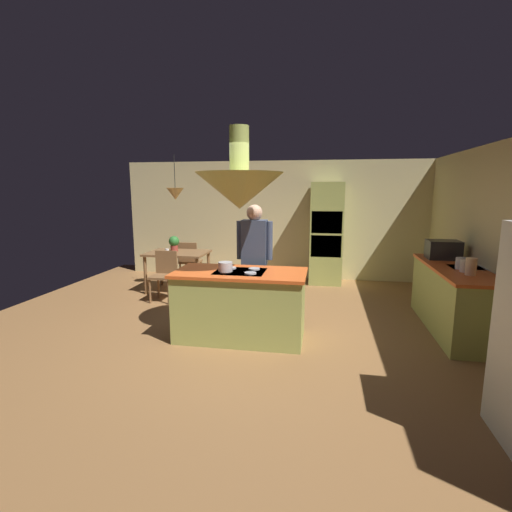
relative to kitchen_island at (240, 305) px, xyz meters
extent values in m
plane|color=olive|center=(0.00, 0.20, -0.45)|extent=(8.16, 8.16, 0.00)
cube|color=beige|center=(0.00, 3.65, 0.82)|extent=(6.80, 0.10, 2.55)
cube|color=beige|center=(3.25, 0.60, 0.82)|extent=(0.10, 7.20, 2.55)
cube|color=#A8B259|center=(0.00, 0.00, -0.02)|extent=(1.64, 0.80, 0.86)
cube|color=#E05B23|center=(0.00, 0.00, 0.43)|extent=(1.70, 0.86, 0.04)
cube|color=black|center=(0.00, 0.00, 0.44)|extent=(0.64, 0.52, 0.01)
cylinder|color=#B2B2B7|center=(-0.16, -0.13, 0.46)|extent=(0.15, 0.15, 0.02)
cylinder|color=#B2B2B7|center=(0.16, -0.13, 0.46)|extent=(0.15, 0.15, 0.02)
cylinder|color=#B2B2B7|center=(-0.16, 0.13, 0.46)|extent=(0.15, 0.15, 0.02)
cylinder|color=#B2B2B7|center=(0.16, 0.13, 0.46)|extent=(0.15, 0.15, 0.02)
cube|color=#A8B259|center=(2.84, 0.80, -0.02)|extent=(0.62, 2.06, 0.86)
cube|color=#E05B23|center=(2.84, 0.80, 0.43)|extent=(0.66, 2.10, 0.04)
cube|color=#B2B2B7|center=(3.00, 0.80, 0.37)|extent=(0.48, 0.36, 0.16)
cube|color=#A8B259|center=(1.10, 3.25, 0.59)|extent=(0.66, 0.62, 2.09)
cube|color=black|center=(1.10, 2.96, 0.85)|extent=(0.60, 0.04, 0.44)
cube|color=black|center=(1.10, 2.96, 0.37)|extent=(0.60, 0.04, 0.44)
cube|color=brown|center=(-1.70, 2.10, 0.29)|extent=(1.13, 0.82, 0.04)
cylinder|color=brown|center=(-2.21, 1.75, -0.09)|extent=(0.06, 0.06, 0.72)
cylinder|color=brown|center=(-1.19, 1.75, -0.09)|extent=(0.06, 0.06, 0.72)
cylinder|color=brown|center=(-2.21, 2.45, -0.09)|extent=(0.06, 0.06, 0.72)
cylinder|color=brown|center=(-1.19, 2.45, -0.09)|extent=(0.06, 0.06, 0.72)
cylinder|color=tan|center=(-0.03, 0.70, -0.03)|extent=(0.14, 0.14, 0.85)
cylinder|color=tan|center=(0.15, 0.70, -0.03)|extent=(0.14, 0.14, 0.85)
cube|color=#3F4C66|center=(0.06, 0.70, 0.73)|extent=(0.36, 0.22, 0.66)
cylinder|color=#3F4C66|center=(-0.16, 0.70, 0.76)|extent=(0.09, 0.09, 0.56)
cylinder|color=#3F4C66|center=(0.28, 0.70, 0.76)|extent=(0.09, 0.09, 0.56)
sphere|color=tan|center=(0.06, 0.70, 1.16)|extent=(0.23, 0.23, 0.23)
cone|color=#A8B259|center=(0.00, 0.00, 1.47)|extent=(1.10, 1.10, 0.45)
cylinder|color=#A8B259|center=(0.00, 0.00, 1.97)|extent=(0.24, 0.24, 0.55)
cone|color=#E0B266|center=(-1.70, 2.10, 1.41)|extent=(0.32, 0.32, 0.22)
cylinder|color=black|center=(-1.70, 2.10, 1.82)|extent=(0.01, 0.01, 0.60)
cube|color=brown|center=(-1.70, 1.39, -0.01)|extent=(0.40, 0.40, 0.04)
cube|color=brown|center=(-1.70, 1.57, 0.21)|extent=(0.40, 0.04, 0.42)
cylinder|color=brown|center=(-1.87, 1.22, -0.24)|extent=(0.04, 0.04, 0.43)
cylinder|color=brown|center=(-1.53, 1.22, -0.24)|extent=(0.04, 0.04, 0.43)
cylinder|color=brown|center=(-1.87, 1.56, -0.24)|extent=(0.04, 0.04, 0.43)
cylinder|color=brown|center=(-1.53, 1.56, -0.24)|extent=(0.04, 0.04, 0.43)
cube|color=brown|center=(-1.70, 2.81, -0.01)|extent=(0.40, 0.40, 0.04)
cube|color=brown|center=(-1.70, 2.63, 0.21)|extent=(0.40, 0.04, 0.42)
cylinder|color=brown|center=(-1.53, 2.98, -0.24)|extent=(0.04, 0.04, 0.43)
cylinder|color=brown|center=(-1.87, 2.98, -0.24)|extent=(0.04, 0.04, 0.43)
cylinder|color=brown|center=(-1.53, 2.64, -0.24)|extent=(0.04, 0.04, 0.43)
cylinder|color=brown|center=(-1.87, 2.64, -0.24)|extent=(0.04, 0.04, 0.43)
cylinder|color=#99382D|center=(-1.79, 2.15, 0.37)|extent=(0.14, 0.14, 0.12)
sphere|color=#2D722D|center=(-1.79, 2.15, 0.51)|extent=(0.20, 0.20, 0.20)
cylinder|color=white|center=(-1.82, 1.90, 0.35)|extent=(0.07, 0.07, 0.09)
cylinder|color=#E0B78C|center=(2.84, 0.28, 0.55)|extent=(0.13, 0.13, 0.22)
cylinder|color=silver|center=(2.84, 0.46, 0.52)|extent=(0.13, 0.13, 0.16)
cylinder|color=silver|center=(2.84, 0.64, 0.52)|extent=(0.13, 0.13, 0.15)
cube|color=#232326|center=(2.84, 1.42, 0.59)|extent=(0.46, 0.36, 0.28)
cylinder|color=#B2B2B7|center=(-0.16, -0.13, 0.53)|extent=(0.18, 0.18, 0.12)
camera|label=1|loc=(1.05, -4.65, 1.49)|focal=26.54mm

